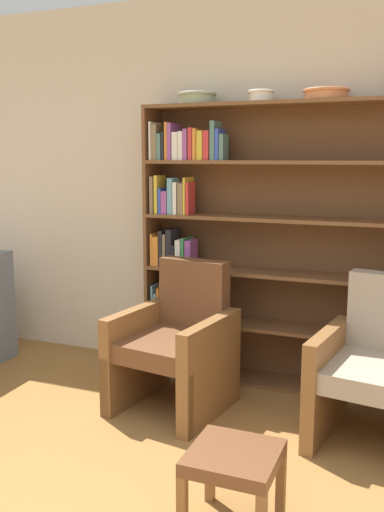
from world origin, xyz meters
The scene contains 8 objects.
wall_back centered at (0.00, 2.78, 1.38)m, with size 12.00×0.06×2.75m.
bookshelf centered at (0.10, 2.61, 0.97)m, with size 2.15×0.30×1.97m.
bowl_olive centered at (-0.39, 2.59, 2.02)m, with size 0.27×0.27×0.08m.
bowl_brass centered at (0.07, 2.59, 2.01)m, with size 0.18×0.18×0.08m.
bowl_terracotta centered at (0.50, 2.59, 2.01)m, with size 0.30×0.30×0.07m.
armchair_leather centered at (-0.30, 1.99, 0.41)m, with size 0.73×0.77×0.94m.
armchair_cushioned centered at (0.95, 1.99, 0.41)m, with size 0.73×0.77×0.94m.
footstool centered at (0.44, 0.92, 0.31)m, with size 0.38×0.38×0.37m.
Camera 1 is at (1.11, -1.24, 1.61)m, focal length 40.00 mm.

